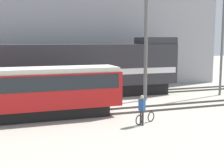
% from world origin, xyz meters
% --- Properties ---
extents(ground_plane, '(120.00, 120.00, 0.00)m').
position_xyz_m(ground_plane, '(0.00, 0.00, 0.00)').
color(ground_plane, '#9E998C').
extents(track_near, '(60.00, 1.51, 0.14)m').
position_xyz_m(track_near, '(0.00, -1.92, 0.07)').
color(track_near, '#47423D').
rests_on(track_near, ground).
extents(track_far, '(60.00, 1.51, 0.14)m').
position_xyz_m(track_far, '(0.00, 4.47, 0.07)').
color(track_far, '#47423D').
rests_on(track_far, ground).
extents(building_backdrop, '(30.87, 6.00, 11.64)m').
position_xyz_m(building_backdrop, '(0.00, 11.53, 5.82)').
color(building_backdrop, '#99999E').
rests_on(building_backdrop, ground).
extents(freight_locomotive, '(18.52, 3.04, 5.12)m').
position_xyz_m(freight_locomotive, '(-1.81, 4.47, 2.38)').
color(freight_locomotive, black).
rests_on(freight_locomotive, ground).
extents(streetcar, '(12.75, 2.54, 3.17)m').
position_xyz_m(streetcar, '(-6.78, -1.92, 1.82)').
color(streetcar, black).
rests_on(streetcar, ground).
extents(bicycle, '(1.56, 0.80, 0.67)m').
position_xyz_m(bicycle, '(0.24, -5.20, 0.31)').
color(bicycle, black).
rests_on(bicycle, ground).
extents(person, '(0.35, 0.42, 1.76)m').
position_xyz_m(person, '(-0.13, -5.52, 1.08)').
color(person, '#333333').
rests_on(person, ground).
extents(utility_pole_center, '(0.29, 0.29, 9.44)m').
position_xyz_m(utility_pole_center, '(3.32, 1.27, 4.72)').
color(utility_pole_center, '#595959').
rests_on(utility_pole_center, ground).
extents(utility_pole_right, '(0.20, 0.20, 8.62)m').
position_xyz_m(utility_pole_right, '(10.68, 1.27, 4.31)').
color(utility_pole_right, '#595959').
rests_on(utility_pole_right, ground).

